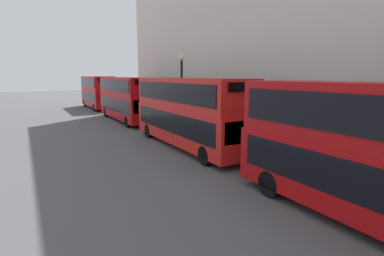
# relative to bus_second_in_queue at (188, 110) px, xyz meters

# --- Properties ---
(bus_second_in_queue) EXTENTS (2.59, 11.06, 4.36)m
(bus_second_in_queue) POSITION_rel_bus_second_in_queue_xyz_m (0.00, 0.00, 0.00)
(bus_second_in_queue) COLOR red
(bus_second_in_queue) RESTS_ON ground
(bus_third_in_queue) EXTENTS (2.59, 11.15, 4.34)m
(bus_third_in_queue) POSITION_rel_bus_second_in_queue_xyz_m (-0.00, 13.02, -0.01)
(bus_third_in_queue) COLOR #B20C0F
(bus_third_in_queue) RESTS_ON ground
(bus_trailing) EXTENTS (2.59, 10.07, 4.41)m
(bus_trailing) POSITION_rel_bus_second_in_queue_xyz_m (0.00, 26.29, 0.02)
(bus_trailing) COLOR red
(bus_trailing) RESTS_ON ground
(street_lamp) EXTENTS (0.44, 0.44, 6.05)m
(street_lamp) POSITION_rel_bus_second_in_queue_xyz_m (1.75, 4.19, 1.36)
(street_lamp) COLOR black
(street_lamp) RESTS_ON ground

